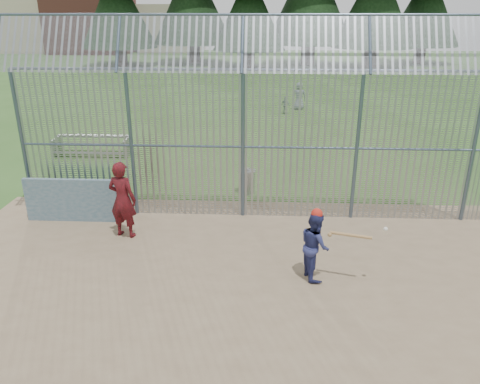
# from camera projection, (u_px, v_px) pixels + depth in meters

# --- Properties ---
(ground) EXTENTS (120.00, 120.00, 0.00)m
(ground) POSITION_uv_depth(u_px,v_px,m) (235.00, 284.00, 9.89)
(ground) COLOR #2D511E
(ground) RESTS_ON ground
(dirt_infield) EXTENTS (14.00, 10.00, 0.02)m
(dirt_infield) POSITION_uv_depth(u_px,v_px,m) (234.00, 297.00, 9.42)
(dirt_infield) COLOR #756047
(dirt_infield) RESTS_ON ground
(dugout_wall) EXTENTS (2.50, 0.12, 1.20)m
(dugout_wall) POSITION_uv_depth(u_px,v_px,m) (71.00, 200.00, 12.58)
(dugout_wall) COLOR #38566B
(dugout_wall) RESTS_ON dirt_infield
(batter) EXTENTS (0.73, 0.84, 1.49)m
(batter) POSITION_uv_depth(u_px,v_px,m) (315.00, 245.00, 9.86)
(batter) COLOR navy
(batter) RESTS_ON dirt_infield
(onlooker) EXTENTS (0.81, 0.63, 1.97)m
(onlooker) POSITION_uv_depth(u_px,v_px,m) (123.00, 200.00, 11.59)
(onlooker) COLOR maroon
(onlooker) RESTS_ON dirt_infield
(bg_kid_standing) EXTENTS (0.80, 0.56, 1.58)m
(bg_kid_standing) POSITION_uv_depth(u_px,v_px,m) (299.00, 96.00, 26.66)
(bg_kid_standing) COLOR slate
(bg_kid_standing) RESTS_ON ground
(bg_kid_seated) EXTENTS (0.57, 0.56, 0.96)m
(bg_kid_seated) POSITION_uv_depth(u_px,v_px,m) (286.00, 105.00, 25.71)
(bg_kid_seated) COLOR slate
(bg_kid_seated) RESTS_ON ground
(batting_gear) EXTENTS (1.51, 0.45, 0.55)m
(batting_gear) POSITION_uv_depth(u_px,v_px,m) (327.00, 220.00, 9.58)
(batting_gear) COLOR red
(batting_gear) RESTS_ON ground
(trash_can) EXTENTS (0.56, 0.56, 0.82)m
(trash_can) POSITION_uv_depth(u_px,v_px,m) (247.00, 181.00, 14.65)
(trash_can) COLOR gray
(trash_can) RESTS_ON ground
(bleacher) EXTENTS (3.00, 0.95, 0.72)m
(bleacher) POSITION_uv_depth(u_px,v_px,m) (92.00, 145.00, 18.41)
(bleacher) COLOR gray
(bleacher) RESTS_ON ground
(backstop_fence) EXTENTS (20.09, 0.81, 5.30)m
(backstop_fence) POSITION_uv_depth(u_px,v_px,m) (312.00, 135.00, 12.13)
(backstop_fence) COLOR #47566B
(backstop_fence) RESTS_ON ground
(distant_buildings) EXTENTS (26.50, 10.50, 8.00)m
(distant_buildings) POSITION_uv_depth(u_px,v_px,m) (87.00, 24.00, 62.19)
(distant_buildings) COLOR brown
(distant_buildings) RESTS_ON ground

